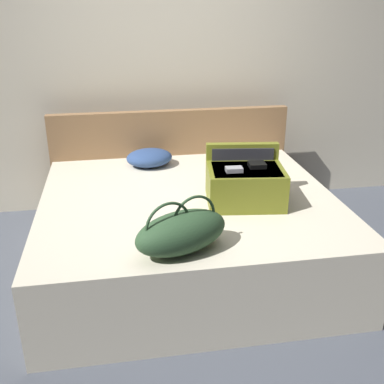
% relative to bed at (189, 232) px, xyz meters
% --- Properties ---
extents(ground_plane, '(12.00, 12.00, 0.00)m').
position_rel_bed_xyz_m(ground_plane, '(0.00, -0.40, -0.28)').
color(ground_plane, '#4C515B').
extents(back_wall, '(8.00, 0.10, 2.60)m').
position_rel_bed_xyz_m(back_wall, '(0.00, 1.25, 1.02)').
color(back_wall, beige).
rests_on(back_wall, ground).
extents(bed, '(2.08, 1.89, 0.56)m').
position_rel_bed_xyz_m(bed, '(0.00, 0.00, 0.00)').
color(bed, beige).
rests_on(bed, ground).
extents(headboard, '(2.12, 0.08, 0.96)m').
position_rel_bed_xyz_m(headboard, '(0.00, 0.99, 0.20)').
color(headboard, olive).
rests_on(headboard, ground).
extents(hard_case_large, '(0.56, 0.49, 0.37)m').
position_rel_bed_xyz_m(hard_case_large, '(0.37, -0.14, 0.43)').
color(hard_case_large, olive).
rests_on(hard_case_large, bed).
extents(duffel_bag, '(0.62, 0.46, 0.32)m').
position_rel_bed_xyz_m(duffel_bag, '(-0.16, -0.74, 0.40)').
color(duffel_bag, '#2D4C2D').
rests_on(duffel_bag, bed).
extents(pillow_near_headboard, '(0.42, 0.35, 0.14)m').
position_rel_bed_xyz_m(pillow_near_headboard, '(-0.22, 0.71, 0.35)').
color(pillow_near_headboard, navy).
rests_on(pillow_near_headboard, bed).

